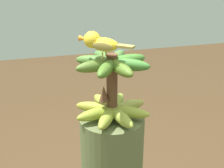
# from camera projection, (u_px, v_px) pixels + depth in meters

# --- Properties ---
(banana_bunch) EXTENTS (0.29, 0.29, 0.25)m
(banana_bunch) POSITION_uv_depth(u_px,v_px,m) (112.00, 87.00, 1.16)
(banana_bunch) COLOR brown
(banana_bunch) RESTS_ON banana_tree
(perched_bird) EXTENTS (0.14, 0.17, 0.09)m
(perched_bird) POSITION_uv_depth(u_px,v_px,m) (99.00, 42.00, 1.07)
(perched_bird) COLOR #C68933
(perched_bird) RESTS_ON banana_bunch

